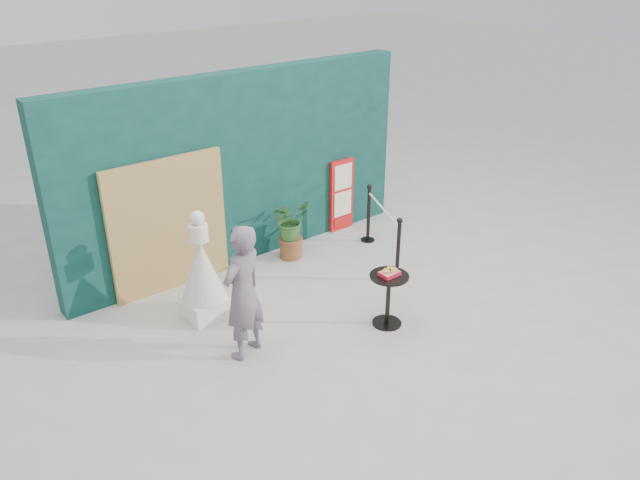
{
  "coord_description": "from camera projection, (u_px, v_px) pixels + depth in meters",
  "views": [
    {
      "loc": [
        -4.82,
        -4.8,
        4.7
      ],
      "look_at": [
        0.0,
        1.2,
        1.0
      ],
      "focal_mm": 35.0,
      "sensor_mm": 36.0,
      "label": 1
    }
  ],
  "objects": [
    {
      "name": "statue",
      "position": [
        202.0,
        275.0,
        8.39
      ],
      "size": [
        0.61,
        0.61,
        1.58
      ],
      "color": "white",
      "rests_on": "ground"
    },
    {
      "name": "cafe_table",
      "position": [
        388.0,
        292.0,
        8.27
      ],
      "size": [
        0.52,
        0.52,
        0.75
      ],
      "color": "black",
      "rests_on": "ground"
    },
    {
      "name": "bamboo_fence",
      "position": [
        169.0,
        226.0,
        8.97
      ],
      "size": [
        1.8,
        0.08,
        2.0
      ],
      "primitive_type": "cube",
      "color": "tan",
      "rests_on": "ground"
    },
    {
      "name": "stanchion_barrier",
      "position": [
        382.0,
        231.0,
        10.0
      ],
      "size": [
        0.84,
        1.54,
        1.03
      ],
      "color": "black",
      "rests_on": "ground"
    },
    {
      "name": "planter",
      "position": [
        290.0,
        225.0,
        10.01
      ],
      "size": [
        0.59,
        0.51,
        1.01
      ],
      "color": "brown",
      "rests_on": "ground"
    },
    {
      "name": "food_basket",
      "position": [
        389.0,
        273.0,
        8.14
      ],
      "size": [
        0.26,
        0.19,
        0.11
      ],
      "color": "red",
      "rests_on": "cafe_table"
    },
    {
      "name": "back_wall",
      "position": [
        242.0,
        169.0,
        9.69
      ],
      "size": [
        6.0,
        0.3,
        3.0
      ],
      "primitive_type": "cube",
      "color": "#0A2F29",
      "rests_on": "ground"
    },
    {
      "name": "ground",
      "position": [
        377.0,
        340.0,
        8.13
      ],
      "size": [
        60.0,
        60.0,
        0.0
      ],
      "primitive_type": "plane",
      "color": "#ADAAA5",
      "rests_on": "ground"
    },
    {
      "name": "menu_board",
      "position": [
        342.0,
        195.0,
        11.0
      ],
      "size": [
        0.5,
        0.07,
        1.3
      ],
      "color": "red",
      "rests_on": "ground"
    },
    {
      "name": "woman",
      "position": [
        243.0,
        293.0,
        7.5
      ],
      "size": [
        0.74,
        0.61,
        1.76
      ],
      "primitive_type": "imported",
      "rotation": [
        0.0,
        0.0,
        3.47
      ],
      "color": "slate",
      "rests_on": "ground"
    }
  ]
}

